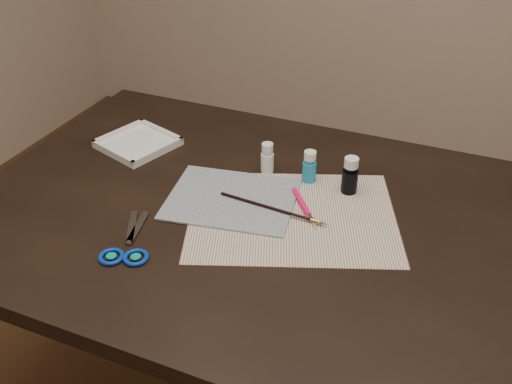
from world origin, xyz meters
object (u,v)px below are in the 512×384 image
at_px(paper, 292,215).
at_px(paint_bottle_navy, 350,175).
at_px(palette_tray, 138,142).
at_px(scissors, 127,237).
at_px(paint_bottle_white, 267,158).
at_px(paint_bottle_cyan, 309,167).
at_px(canvas, 232,199).

distance_m(paper, paint_bottle_navy, 0.17).
xyz_separation_m(paper, paint_bottle_navy, (0.09, 0.14, 0.04)).
xyz_separation_m(paper, palette_tray, (-0.48, 0.14, 0.01)).
bearing_deg(paper, scissors, -143.94).
distance_m(paint_bottle_white, paint_bottle_cyan, 0.11).
bearing_deg(paint_bottle_white, canvas, -100.82).
distance_m(paint_bottle_navy, scissors, 0.52).
bearing_deg(canvas, paper, -1.25).
bearing_deg(paint_bottle_white, paint_bottle_navy, -3.04).
bearing_deg(palette_tray, paint_bottle_white, 1.92).
height_order(canvas, palette_tray, palette_tray).
distance_m(canvas, paint_bottle_cyan, 0.20).
bearing_deg(paint_bottle_cyan, palette_tray, -178.75).
height_order(paint_bottle_cyan, palette_tray, paint_bottle_cyan).
height_order(paint_bottle_white, scissors, paint_bottle_white).
relative_size(paint_bottle_cyan, paint_bottle_navy, 0.89).
height_order(canvas, scissors, scissors).
xyz_separation_m(canvas, paint_bottle_white, (0.03, 0.15, 0.03)).
bearing_deg(palette_tray, paint_bottle_cyan, 1.25).
relative_size(paper, palette_tray, 2.63).
height_order(canvas, paint_bottle_white, paint_bottle_white).
xyz_separation_m(paint_bottle_cyan, scissors, (-0.28, -0.36, -0.03)).
height_order(paint_bottle_cyan, scissors, paint_bottle_cyan).
distance_m(canvas, scissors, 0.26).
distance_m(paint_bottle_navy, palette_tray, 0.57).
xyz_separation_m(paint_bottle_navy, palette_tray, (-0.57, -0.00, -0.04)).
xyz_separation_m(canvas, paint_bottle_navy, (0.24, 0.14, 0.04)).
height_order(paint_bottle_cyan, paint_bottle_navy, paint_bottle_navy).
bearing_deg(canvas, paint_bottle_navy, 29.98).
bearing_deg(paper, paint_bottle_white, 128.46).
bearing_deg(paint_bottle_white, palette_tray, -178.08).
relative_size(paint_bottle_white, paint_bottle_navy, 0.85).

